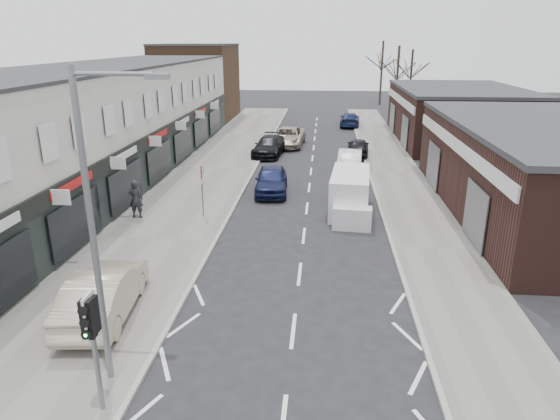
% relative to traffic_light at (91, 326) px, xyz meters
% --- Properties ---
extents(ground, '(160.00, 160.00, 0.00)m').
position_rel_traffic_light_xyz_m(ground, '(4.40, 2.02, -2.41)').
color(ground, black).
rests_on(ground, ground).
extents(pavement_left, '(5.50, 64.00, 0.12)m').
position_rel_traffic_light_xyz_m(pavement_left, '(-2.35, 24.02, -2.35)').
color(pavement_left, slate).
rests_on(pavement_left, ground).
extents(pavement_right, '(3.50, 64.00, 0.12)m').
position_rel_traffic_light_xyz_m(pavement_right, '(10.15, 24.02, -2.35)').
color(pavement_right, slate).
rests_on(pavement_right, ground).
extents(shop_terrace_left, '(8.00, 41.00, 7.10)m').
position_rel_traffic_light_xyz_m(shop_terrace_left, '(-9.10, 21.52, 1.14)').
color(shop_terrace_left, silver).
rests_on(shop_terrace_left, ground).
extents(brick_block_far, '(8.00, 10.00, 8.00)m').
position_rel_traffic_light_xyz_m(brick_block_far, '(-9.10, 47.02, 1.59)').
color(brick_block_far, '#4C3320').
rests_on(brick_block_far, ground).
extents(right_unit_near, '(10.00, 18.00, 4.50)m').
position_rel_traffic_light_xyz_m(right_unit_near, '(16.90, 16.02, -0.16)').
color(right_unit_near, '#371D19').
rests_on(right_unit_near, ground).
extents(right_unit_far, '(10.00, 16.00, 4.50)m').
position_rel_traffic_light_xyz_m(right_unit_far, '(16.90, 36.02, -0.16)').
color(right_unit_far, '#371D19').
rests_on(right_unit_far, ground).
extents(tree_far_a, '(3.60, 3.60, 8.00)m').
position_rel_traffic_light_xyz_m(tree_far_a, '(13.40, 50.02, -2.41)').
color(tree_far_a, '#382D26').
rests_on(tree_far_a, ground).
extents(tree_far_b, '(3.60, 3.60, 7.50)m').
position_rel_traffic_light_xyz_m(tree_far_b, '(15.90, 56.02, -2.41)').
color(tree_far_b, '#382D26').
rests_on(tree_far_b, ground).
extents(tree_far_c, '(3.60, 3.60, 8.50)m').
position_rel_traffic_light_xyz_m(tree_far_c, '(12.90, 62.02, -2.41)').
color(tree_far_c, '#382D26').
rests_on(tree_far_c, ground).
extents(traffic_light, '(0.28, 0.60, 3.10)m').
position_rel_traffic_light_xyz_m(traffic_light, '(0.00, 0.00, 0.00)').
color(traffic_light, slate).
rests_on(traffic_light, pavement_left).
extents(street_lamp, '(2.23, 0.22, 8.00)m').
position_rel_traffic_light_xyz_m(street_lamp, '(-0.13, 1.22, 2.20)').
color(street_lamp, slate).
rests_on(street_lamp, pavement_left).
extents(warning_sign, '(0.12, 0.80, 2.70)m').
position_rel_traffic_light_xyz_m(warning_sign, '(-0.76, 14.02, -0.21)').
color(warning_sign, slate).
rests_on(warning_sign, pavement_left).
extents(white_van, '(2.28, 5.54, 2.10)m').
position_rel_traffic_light_xyz_m(white_van, '(6.64, 15.55, -1.42)').
color(white_van, white).
rests_on(white_van, ground).
extents(sedan_on_pavement, '(2.19, 5.04, 1.61)m').
position_rel_traffic_light_xyz_m(sedan_on_pavement, '(-1.73, 4.25, -1.49)').
color(sedan_on_pavement, '#BAAD95').
rests_on(sedan_on_pavement, pavement_left).
extents(pedestrian, '(0.72, 0.48, 1.93)m').
position_rel_traffic_light_xyz_m(pedestrian, '(-4.07, 13.49, -1.33)').
color(pedestrian, black).
rests_on(pedestrian, pavement_left).
extents(parked_car_left_a, '(2.12, 4.68, 1.56)m').
position_rel_traffic_light_xyz_m(parked_car_left_a, '(2.20, 18.76, -1.64)').
color(parked_car_left_a, '#13193E').
rests_on(parked_car_left_a, ground).
extents(parked_car_left_b, '(2.57, 5.28, 1.48)m').
position_rel_traffic_light_xyz_m(parked_car_left_b, '(1.00, 28.77, -1.67)').
color(parked_car_left_b, black).
rests_on(parked_car_left_b, ground).
extents(parked_car_left_c, '(2.90, 5.71, 1.55)m').
position_rel_traffic_light_xyz_m(parked_car_left_c, '(2.20, 32.55, -1.64)').
color(parked_car_left_c, '#ADA08A').
rests_on(parked_car_left_c, ground).
extents(parked_car_right_a, '(1.95, 4.60, 1.48)m').
position_rel_traffic_light_xyz_m(parked_car_right_a, '(7.09, 24.83, -1.68)').
color(parked_car_right_a, silver).
rests_on(parked_car_right_a, ground).
extents(parked_car_right_b, '(1.99, 4.21, 1.39)m').
position_rel_traffic_light_xyz_m(parked_car_right_b, '(7.90, 29.26, -1.72)').
color(parked_car_right_b, black).
rests_on(parked_car_right_b, ground).
extents(parked_car_right_c, '(2.27, 4.95, 1.40)m').
position_rel_traffic_light_xyz_m(parked_car_right_c, '(7.90, 43.33, -1.71)').
color(parked_car_right_c, '#151F43').
rests_on(parked_car_right_c, ground).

